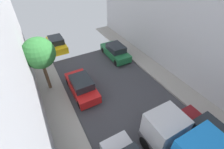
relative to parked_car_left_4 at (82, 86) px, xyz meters
name	(u,v)px	position (x,y,z in m)	size (l,w,h in m)	color
parked_car_left_4	(82,86)	(0.00, 0.00, 0.00)	(1.78, 4.20, 1.57)	red
parked_car_left_5	(57,44)	(0.00, 8.78, 0.00)	(1.78, 4.20, 1.57)	gold
parked_car_right_3	(208,135)	(5.40, -8.11, 0.00)	(1.78, 4.20, 1.57)	maroon
parked_car_right_4	(115,51)	(5.40, 3.62, 0.00)	(1.78, 4.20, 1.57)	#1E6638
street_tree_0	(39,53)	(-2.36, 1.82, 2.96)	(2.45, 2.45, 4.79)	brown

